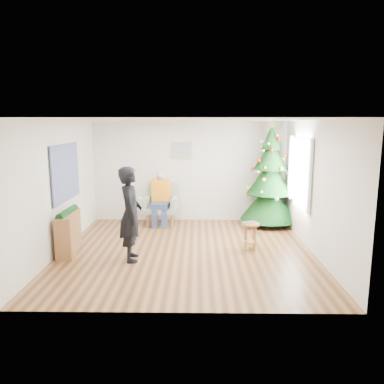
{
  "coord_description": "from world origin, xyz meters",
  "views": [
    {
      "loc": [
        0.22,
        -7.19,
        2.52
      ],
      "look_at": [
        0.1,
        0.6,
        1.1
      ],
      "focal_mm": 35.0,
      "sensor_mm": 36.0,
      "label": 1
    }
  ],
  "objects_px": {
    "stool": "(250,236)",
    "standing_man": "(131,214)",
    "christmas_tree": "(270,179)",
    "console": "(69,233)",
    "armchair": "(161,209)"
  },
  "relations": [
    {
      "from": "stool",
      "to": "standing_man",
      "type": "bearing_deg",
      "value": -165.27
    },
    {
      "from": "armchair",
      "to": "standing_man",
      "type": "xyz_separation_m",
      "value": [
        -0.31,
        -2.56,
        0.5
      ]
    },
    {
      "from": "stool",
      "to": "standing_man",
      "type": "relative_size",
      "value": 0.31
    },
    {
      "from": "christmas_tree",
      "to": "armchair",
      "type": "relative_size",
      "value": 2.52
    },
    {
      "from": "christmas_tree",
      "to": "stool",
      "type": "xyz_separation_m",
      "value": [
        -0.74,
        -1.96,
        -0.89
      ]
    },
    {
      "from": "christmas_tree",
      "to": "console",
      "type": "xyz_separation_m",
      "value": [
        -4.36,
        -2.19,
        -0.77
      ]
    },
    {
      "from": "armchair",
      "to": "standing_man",
      "type": "height_order",
      "value": "standing_man"
    },
    {
      "from": "stool",
      "to": "armchair",
      "type": "relative_size",
      "value": 0.53
    },
    {
      "from": "christmas_tree",
      "to": "console",
      "type": "bearing_deg",
      "value": -153.33
    },
    {
      "from": "christmas_tree",
      "to": "armchair",
      "type": "bearing_deg",
      "value": -179.85
    },
    {
      "from": "christmas_tree",
      "to": "standing_man",
      "type": "height_order",
      "value": "christmas_tree"
    },
    {
      "from": "christmas_tree",
      "to": "stool",
      "type": "height_order",
      "value": "christmas_tree"
    },
    {
      "from": "standing_man",
      "to": "console",
      "type": "distance_m",
      "value": 1.45
    },
    {
      "from": "standing_man",
      "to": "console",
      "type": "height_order",
      "value": "standing_man"
    },
    {
      "from": "christmas_tree",
      "to": "armchair",
      "type": "distance_m",
      "value": 2.84
    }
  ]
}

